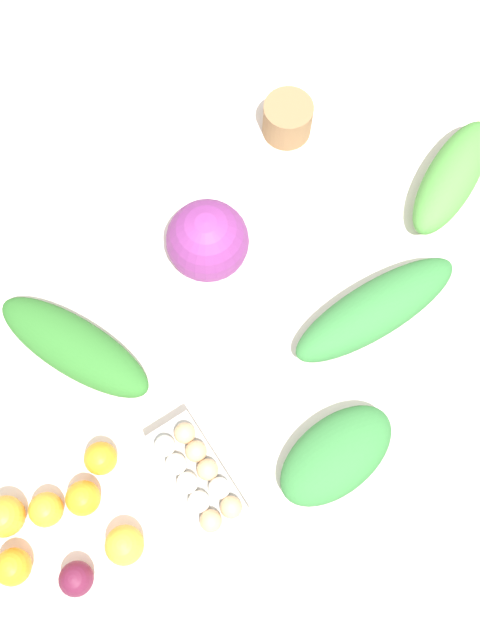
{
  "coord_description": "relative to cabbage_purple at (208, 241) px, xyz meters",
  "views": [
    {
      "loc": [
        0.41,
        0.25,
        2.24
      ],
      "look_at": [
        0.0,
        0.0,
        0.79
      ],
      "focal_mm": 40.0,
      "sensor_mm": 36.0,
      "label": 1
    }
  ],
  "objects": [
    {
      "name": "greens_bunch_chard",
      "position": [
        0.24,
        0.45,
        -0.05
      ],
      "size": [
        0.3,
        0.23,
        0.08
      ],
      "primitive_type": "ellipsoid",
      "rotation": [
        0.0,
        0.0,
        5.93
      ],
      "color": "#337538",
      "rests_on": "dining_table"
    },
    {
      "name": "orange_5",
      "position": [
        0.63,
        0.02,
        -0.05
      ],
      "size": [
        0.07,
        0.07,
        0.07
      ],
      "primitive_type": "sphere",
      "color": "orange",
      "rests_on": "dining_table"
    },
    {
      "name": "orange_2",
      "position": [
        0.68,
        -0.04,
        -0.05
      ],
      "size": [
        0.08,
        0.08,
        0.08
      ],
      "primitive_type": "sphere",
      "color": "orange",
      "rests_on": "dining_table"
    },
    {
      "name": "ground_plane",
      "position": [
        0.1,
        0.14,
        -0.86
      ],
      "size": [
        8.0,
        8.0,
        0.0
      ],
      "primitive_type": "plane",
      "color": "#C6B289"
    },
    {
      "name": "beet_root",
      "position": [
        0.7,
        0.14,
        -0.06
      ],
      "size": [
        0.07,
        0.07,
        0.07
      ],
      "primitive_type": "sphere",
      "color": "#5B1933",
      "rests_on": "dining_table"
    },
    {
      "name": "orange_3",
      "position": [
        0.75,
        0.03,
        -0.05
      ],
      "size": [
        0.07,
        0.07,
        0.07
      ],
      "primitive_type": "sphere",
      "color": "orange",
      "rests_on": "dining_table"
    },
    {
      "name": "orange_0",
      "position": [
        0.57,
        0.07,
        -0.05
      ],
      "size": [
        0.07,
        0.07,
        0.07
      ],
      "primitive_type": "sphere",
      "color": "orange",
      "rests_on": "dining_table"
    },
    {
      "name": "paper_bag",
      "position": [
        -0.38,
        -0.02,
        -0.04
      ],
      "size": [
        0.12,
        0.12,
        0.09
      ],
      "primitive_type": "cylinder",
      "color": "olive",
      "rests_on": "dining_table"
    },
    {
      "name": "greens_bunch_scallion",
      "position": [
        0.33,
        -0.12,
        -0.05
      ],
      "size": [
        0.12,
        0.37,
        0.08
      ],
      "primitive_type": "ellipsoid",
      "rotation": [
        0.0,
        0.0,
        1.56
      ],
      "color": "#2D6B28",
      "rests_on": "dining_table"
    },
    {
      "name": "dining_table",
      "position": [
        0.1,
        0.14,
        -0.18
      ],
      "size": [
        1.46,
        0.97,
        0.77
      ],
      "color": "silver",
      "rests_on": "ground_plane"
    },
    {
      "name": "greens_bunch_kale",
      "position": [
        -0.43,
        0.38,
        -0.04
      ],
      "size": [
        0.32,
        0.11,
        0.1
      ],
      "primitive_type": "ellipsoid",
      "rotation": [
        0.0,
        0.0,
        0.01
      ],
      "color": "#4C933D",
      "rests_on": "dining_table"
    },
    {
      "name": "orange_1",
      "position": [
        0.61,
        0.19,
        -0.05
      ],
      "size": [
        0.08,
        0.08,
        0.08
      ],
      "primitive_type": "sphere",
      "color": "#F9A833",
      "rests_on": "dining_table"
    },
    {
      "name": "cabbage_purple",
      "position": [
        0.0,
        0.0,
        0.0
      ],
      "size": [
        0.18,
        0.18,
        0.18
      ],
      "primitive_type": "sphere",
      "color": "#7A2D75",
      "rests_on": "dining_table"
    },
    {
      "name": "egg_carton",
      "position": [
        0.42,
        0.24,
        -0.04
      ],
      "size": [
        0.2,
        0.27,
        0.09
      ],
      "rotation": [
        0.0,
        0.0,
        4.26
      ],
      "color": "#A8A8A3",
      "rests_on": "dining_table"
    },
    {
      "name": "orange_4",
      "position": [
        0.49,
        0.05,
        -0.06
      ],
      "size": [
        0.07,
        0.07,
        0.07
      ],
      "primitive_type": "sphere",
      "color": "orange",
      "rests_on": "dining_table"
    },
    {
      "name": "greens_bunch_dandelion",
      "position": [
        -0.07,
        0.38,
        -0.05
      ],
      "size": [
        0.41,
        0.29,
        0.09
      ],
      "primitive_type": "ellipsoid",
      "rotation": [
        0.0,
        0.0,
        5.82
      ],
      "color": "#337538",
      "rests_on": "dining_table"
    }
  ]
}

